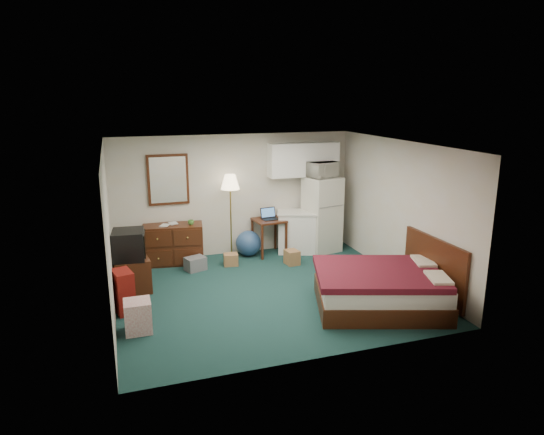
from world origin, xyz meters
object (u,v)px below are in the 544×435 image
object	(u,v)px
dresser	(173,244)
kitchen_counter	(297,232)
bed	(380,289)
tv_stand	(131,274)
desk	(269,237)
floor_lamp	(231,217)
suitcase	(124,292)
fridge	(322,214)

from	to	relation	value
dresser	kitchen_counter	bearing A→B (deg)	7.12
dresser	bed	bearing A→B (deg)	-39.22
tv_stand	kitchen_counter	bearing A→B (deg)	11.96
dresser	desk	xyz separation A→B (m)	(1.98, -0.07, -0.02)
dresser	floor_lamp	world-z (taller)	floor_lamp
floor_lamp	suitcase	size ratio (longest dim) A/B	2.57
kitchen_counter	dresser	bearing A→B (deg)	-161.91
desk	kitchen_counter	xyz separation A→B (m)	(0.62, -0.00, 0.05)
kitchen_counter	tv_stand	bearing A→B (deg)	-142.45
desk	tv_stand	xyz separation A→B (m)	(-2.84, -1.12, -0.09)
dresser	fridge	size ratio (longest dim) A/B	0.73
bed	suitcase	size ratio (longest dim) A/B	2.86
bed	suitcase	distance (m)	3.99
desk	kitchen_counter	size ratio (longest dim) A/B	0.89
dresser	kitchen_counter	xyz separation A→B (m)	(2.60, -0.07, 0.03)
kitchen_counter	tv_stand	distance (m)	3.64
kitchen_counter	suitcase	size ratio (longest dim) A/B	1.26
floor_lamp	suitcase	bearing A→B (deg)	-137.40
desk	suitcase	size ratio (longest dim) A/B	1.12
fridge	suitcase	size ratio (longest dim) A/B	2.37
floor_lamp	suitcase	distance (m)	3.02
fridge	kitchen_counter	bearing A→B (deg)	158.94
desk	tv_stand	distance (m)	3.05
floor_lamp	tv_stand	size ratio (longest dim) A/B	2.72
dresser	suitcase	size ratio (longest dim) A/B	1.72
floor_lamp	suitcase	world-z (taller)	floor_lamp
floor_lamp	bed	bearing A→B (deg)	-62.03
fridge	floor_lamp	bearing A→B (deg)	164.03
dresser	bed	size ratio (longest dim) A/B	0.60
floor_lamp	bed	xyz separation A→B (m)	(1.64, -3.10, -0.56)
bed	tv_stand	distance (m)	4.16
desk	fridge	bearing A→B (deg)	-10.19
bed	tv_stand	size ratio (longest dim) A/B	3.03
floor_lamp	kitchen_counter	size ratio (longest dim) A/B	2.04
fridge	tv_stand	xyz separation A→B (m)	(-4.00, -1.03, -0.51)
desk	suitcase	bearing A→B (deg)	-152.44
dresser	tv_stand	size ratio (longest dim) A/B	1.82
bed	suitcase	world-z (taller)	suitcase
floor_lamp	tv_stand	bearing A→B (deg)	-150.26
floor_lamp	fridge	distance (m)	1.96
floor_lamp	kitchen_counter	xyz separation A→B (m)	(1.42, -0.05, -0.44)
floor_lamp	fridge	xyz separation A→B (m)	(1.96, -0.13, -0.07)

